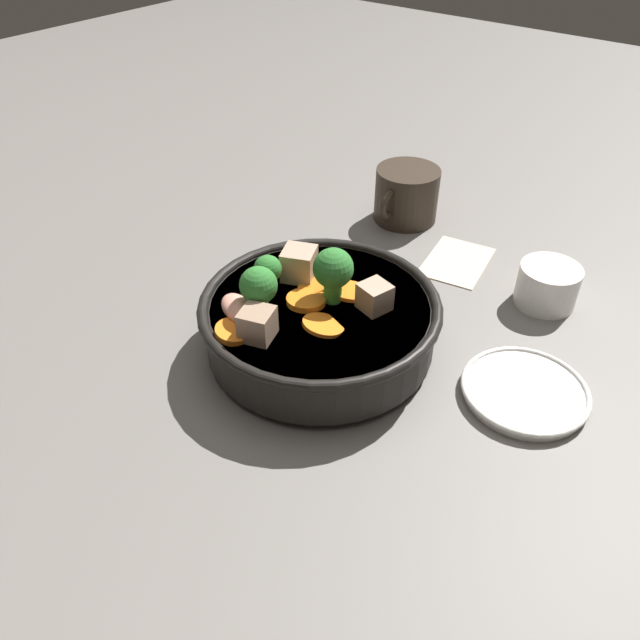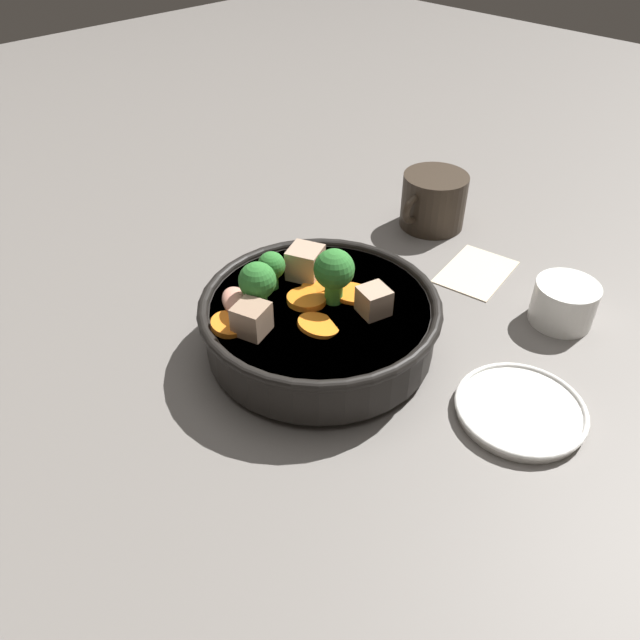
# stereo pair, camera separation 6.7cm
# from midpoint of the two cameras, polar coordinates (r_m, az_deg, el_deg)

# --- Properties ---
(ground_plane) EXTENTS (3.00, 3.00, 0.00)m
(ground_plane) POSITION_cam_midpoint_polar(r_m,az_deg,el_deg) (0.70, 2.75, -2.80)
(ground_plane) COLOR slate
(stirfry_bowl) EXTENTS (0.26, 0.26, 0.13)m
(stirfry_bowl) POSITION_cam_midpoint_polar(r_m,az_deg,el_deg) (0.67, 2.74, 0.11)
(stirfry_bowl) COLOR black
(stirfry_bowl) RESTS_ON ground_plane
(side_saucer) EXTENTS (0.13, 0.13, 0.01)m
(side_saucer) POSITION_cam_midpoint_polar(r_m,az_deg,el_deg) (0.66, 20.67, -7.83)
(side_saucer) COLOR white
(side_saucer) RESTS_ON ground_plane
(tea_cup) EXTENTS (0.07, 0.07, 0.05)m
(tea_cup) POSITION_cam_midpoint_polar(r_m,az_deg,el_deg) (0.79, 23.72, 1.36)
(tea_cup) COLOR white
(tea_cup) RESTS_ON ground_plane
(dark_mug) EXTENTS (0.11, 0.09, 0.08)m
(dark_mug) POSITION_cam_midpoint_polar(r_m,az_deg,el_deg) (0.93, 12.38, 10.53)
(dark_mug) COLOR #33281E
(dark_mug) RESTS_ON ground_plane
(napkin) EXTENTS (0.12, 0.09, 0.00)m
(napkin) POSITION_cam_midpoint_polar(r_m,az_deg,el_deg) (0.85, 16.31, 4.21)
(napkin) COLOR beige
(napkin) RESTS_ON ground_plane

